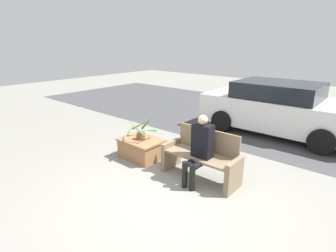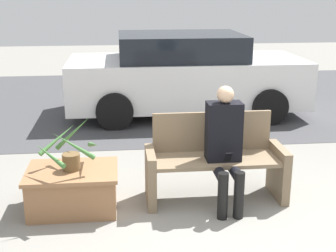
% 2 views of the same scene
% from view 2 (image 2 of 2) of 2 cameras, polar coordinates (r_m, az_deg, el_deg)
% --- Properties ---
extents(ground_plane, '(30.00, 30.00, 0.00)m').
position_cam_2_polar(ground_plane, '(4.48, 7.49, -13.29)').
color(ground_plane, gray).
extents(road_surface, '(20.00, 6.00, 0.01)m').
position_cam_2_polar(road_surface, '(9.58, -0.13, 3.24)').
color(road_surface, '#424244').
rests_on(road_surface, ground_plane).
extents(bench, '(1.49, 0.54, 0.92)m').
position_cam_2_polar(bench, '(5.07, 5.72, -4.30)').
color(bench, '#7A664C').
rests_on(bench, ground_plane).
extents(person_seated, '(0.36, 0.57, 1.27)m').
position_cam_2_polar(person_seated, '(4.83, 6.98, -2.04)').
color(person_seated, black).
rests_on(person_seated, ground_plane).
extents(planter_box, '(0.92, 0.69, 0.44)m').
position_cam_2_polar(planter_box, '(4.95, -11.51, -7.37)').
color(planter_box, '#936642').
rests_on(planter_box, ground_plane).
extents(potted_plant, '(0.67, 0.69, 0.52)m').
position_cam_2_polar(potted_plant, '(4.81, -11.81, -3.12)').
color(potted_plant, brown).
rests_on(potted_plant, planter_box).
extents(parked_car, '(4.14, 1.98, 1.44)m').
position_cam_2_polar(parked_car, '(8.43, 2.05, 6.30)').
color(parked_car, silver).
rests_on(parked_car, ground_plane).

